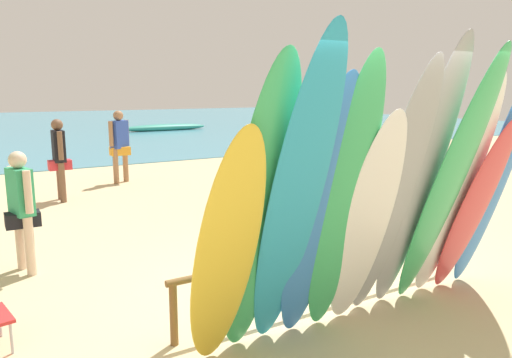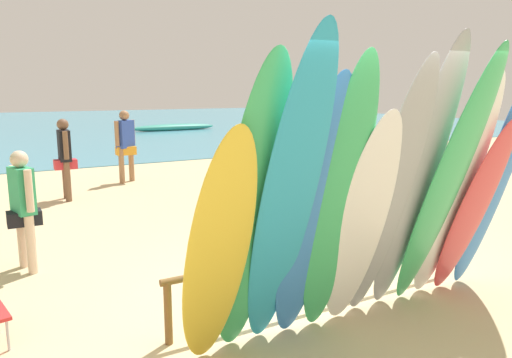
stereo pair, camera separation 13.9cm
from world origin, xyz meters
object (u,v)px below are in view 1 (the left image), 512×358
(surfboard_white_9, at_px, (457,190))
(beachgoer_midbeach, at_px, (21,204))
(surfboard_white_5, at_px, (366,223))
(surfboard_yellow_0, at_px, (227,253))
(surfboard_green_4, at_px, (344,203))
(surfboard_green_8, at_px, (448,184))
(beachgoer_photographing, at_px, (59,154))
(distant_boat, at_px, (165,128))
(surfboard_grey_7, at_px, (420,181))
(surfboard_red_10, at_px, (474,208))
(surfboard_green_1, at_px, (259,215))
(surfboard_grey_6, at_px, (393,196))
(surfboard_blue_3, at_px, (318,215))
(surfboard_blue_11, at_px, (497,175))
(beachgoer_by_water, at_px, (119,142))
(surfboard_rack, at_px, (333,256))
(surfboard_teal_2, at_px, (295,202))
(beachgoer_near_rack, at_px, (245,173))

(surfboard_white_9, bearing_deg, beachgoer_midbeach, 140.14)
(surfboard_white_5, bearing_deg, surfboard_yellow_0, -178.52)
(surfboard_green_4, xyz_separation_m, surfboard_green_8, (1.23, -0.08, 0.05))
(beachgoer_photographing, height_order, distant_boat, beachgoer_photographing)
(surfboard_grey_7, bearing_deg, surfboard_red_10, -0.58)
(surfboard_green_1, bearing_deg, surfboard_white_5, -2.91)
(surfboard_red_10, bearing_deg, surfboard_grey_7, 177.95)
(surfboard_green_8, bearing_deg, surfboard_grey_7, 159.13)
(surfboard_grey_6, height_order, surfboard_white_9, surfboard_grey_6)
(surfboard_blue_3, relative_size, beachgoer_midbeach, 1.64)
(distant_boat, bearing_deg, surfboard_blue_11, -101.48)
(surfboard_yellow_0, distance_m, beachgoer_photographing, 7.06)
(surfboard_white_5, bearing_deg, distant_boat, 75.56)
(surfboard_white_5, bearing_deg, beachgoer_by_water, 90.85)
(surfboard_rack, xyz_separation_m, surfboard_yellow_0, (-1.57, -0.64, 0.50))
(surfboard_blue_11, distance_m, beachgoer_photographing, 7.83)
(surfboard_green_8, xyz_separation_m, distant_boat, (5.40, 22.38, -1.13))
(surfboard_green_4, bearing_deg, beachgoer_by_water, 92.16)
(surfboard_teal_2, relative_size, beachgoer_midbeach, 1.90)
(surfboard_white_5, bearing_deg, beachgoer_near_rack, 79.05)
(surfboard_yellow_0, relative_size, distant_boat, 0.43)
(surfboard_teal_2, bearing_deg, distant_boat, 73.69)
(surfboard_teal_2, relative_size, beachgoer_photographing, 1.72)
(surfboard_yellow_0, bearing_deg, surfboard_blue_3, -4.16)
(surfboard_yellow_0, relative_size, beachgoer_photographing, 1.26)
(surfboard_red_10, bearing_deg, distant_boat, 75.19)
(beachgoer_photographing, bearing_deg, surfboard_red_10, 23.92)
(surfboard_blue_11, bearing_deg, surfboard_grey_6, 179.55)
(surfboard_green_4, bearing_deg, surfboard_white_5, 11.57)
(surfboard_teal_2, bearing_deg, surfboard_blue_3, 19.85)
(surfboard_grey_6, bearing_deg, surfboard_grey_7, 3.75)
(beachgoer_near_rack, height_order, distant_boat, beachgoer_near_rack)
(surfboard_blue_11, xyz_separation_m, distant_boat, (4.53, 22.32, -1.13))
(surfboard_white_5, distance_m, beachgoer_midbeach, 4.05)
(beachgoer_by_water, bearing_deg, surfboard_white_5, -124.62)
(beachgoer_by_water, bearing_deg, surfboard_teal_2, -130.34)
(surfboard_blue_3, distance_m, beachgoer_photographing, 7.11)
(surfboard_white_5, relative_size, surfboard_blue_11, 0.79)
(surfboard_blue_3, height_order, surfboard_blue_11, surfboard_blue_11)
(surfboard_blue_11, bearing_deg, beachgoer_by_water, 101.43)
(surfboard_rack, xyz_separation_m, surfboard_grey_7, (0.45, -0.67, 0.85))
(surfboard_green_1, bearing_deg, beachgoer_by_water, 79.56)
(surfboard_grey_6, distance_m, beachgoer_by_water, 8.41)
(surfboard_yellow_0, bearing_deg, surfboard_white_5, -4.50)
(surfboard_blue_11, bearing_deg, surfboard_blue_3, 178.57)
(surfboard_grey_7, bearing_deg, surfboard_yellow_0, 178.04)
(surfboard_blue_3, height_order, surfboard_grey_6, surfboard_grey_6)
(surfboard_red_10, bearing_deg, surfboard_yellow_0, 176.98)
(surfboard_red_10, bearing_deg, surfboard_green_8, -172.88)
(surfboard_yellow_0, relative_size, surfboard_white_9, 0.83)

